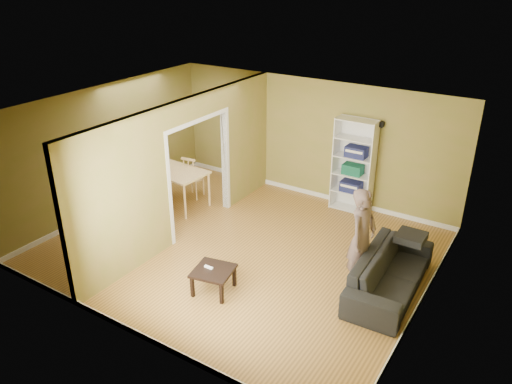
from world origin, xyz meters
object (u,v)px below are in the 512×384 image
person (363,230)px  chair_left (152,178)px  chair_near (158,193)px  sofa (391,267)px  bookshelf (355,165)px  coffee_table (213,273)px  dining_table (176,174)px  chair_far (194,176)px

person → chair_left: size_ratio=2.17×
chair_near → person: bearing=-9.9°
sofa → bookshelf: size_ratio=1.12×
chair_left → chair_near: 1.04m
sofa → coffee_table: sofa is taller
person → dining_table: person is taller
person → dining_table: 4.39m
bookshelf → coffee_table: bearing=-100.0°
sofa → coffee_table: 2.78m
sofa → bookshelf: bookshelf is taller
chair_left → chair_far: 0.92m
bookshelf → chair_far: (-3.18, -1.32, -0.50)m
sofa → chair_far: chair_far is taller
sofa → person: bearing=92.6°
chair_left → chair_near: bearing=67.6°
person → chair_far: 4.48m
chair_left → chair_near: (0.79, -0.67, 0.08)m
sofa → chair_far: size_ratio=2.29×
chair_far → chair_left: bearing=25.2°
bookshelf → coffee_table: (-0.69, -3.92, -0.65)m
sofa → chair_left: size_ratio=2.49×
person → bookshelf: size_ratio=0.98×
bookshelf → chair_near: (-3.17, -2.47, -0.46)m
sofa → person: (-0.50, -0.04, 0.54)m
person → chair_far: bearing=81.8°
person → bookshelf: (-1.14, 2.45, 0.02)m
chair_far → dining_table: bearing=80.6°
chair_near → chair_far: 1.15m
chair_near → chair_far: (-0.01, 1.15, -0.04)m
sofa → dining_table: size_ratio=1.75×
bookshelf → dining_table: size_ratio=1.55×
person → chair_left: person is taller
dining_table → bookshelf: bearing=30.1°
coffee_table → chair_far: chair_far is taller
person → dining_table: (-4.34, 0.59, -0.25)m
chair_left → chair_near: size_ratio=0.84×
sofa → dining_table: bearing=81.2°
coffee_table → chair_near: 2.88m
chair_near → sofa: bearing=-9.4°
coffee_table → chair_left: (-3.27, 2.12, 0.11)m
sofa → coffee_table: (-2.33, -1.52, -0.08)m
bookshelf → chair_near: size_ratio=1.86×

